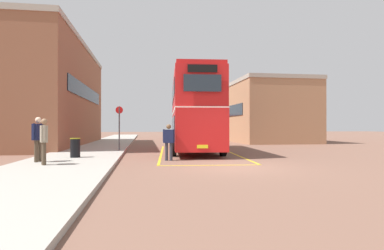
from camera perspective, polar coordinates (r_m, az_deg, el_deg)
ground_plane at (r=26.58m, az=-1.21°, el=-3.64°), size 135.60×135.60×0.00m
sidewalk_left at (r=28.93m, az=-14.72°, el=-3.22°), size 4.00×57.60×0.14m
brick_building_left at (r=28.85m, az=-24.05°, el=4.89°), size 6.08×18.17×8.28m
depot_building_right at (r=36.26m, az=11.50°, el=2.12°), size 7.17×15.76×6.13m
double_decker_bus at (r=20.24m, az=0.29°, el=2.42°), size 3.45×10.71×4.75m
single_deck_bus at (r=41.84m, az=1.34°, el=-0.17°), size 2.81×8.73×3.02m
pedestrian_boarding at (r=14.79m, az=-4.14°, el=-2.60°), size 0.54×0.36×1.67m
pedestrian_waiting_near at (r=14.36m, az=-25.68°, el=-1.70°), size 0.35×0.59×1.81m
pedestrian_waiting_far at (r=13.15m, az=-24.80°, el=-2.10°), size 0.39×0.54×1.72m
litter_bin at (r=15.79m, az=-20.01°, el=-3.80°), size 0.47×0.47×0.89m
bus_stop_sign at (r=19.77m, az=-12.78°, el=0.21°), size 0.43×0.14×2.64m
bay_marking_yellow at (r=18.34m, az=1.02°, el=-5.15°), size 5.18×12.86×0.01m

